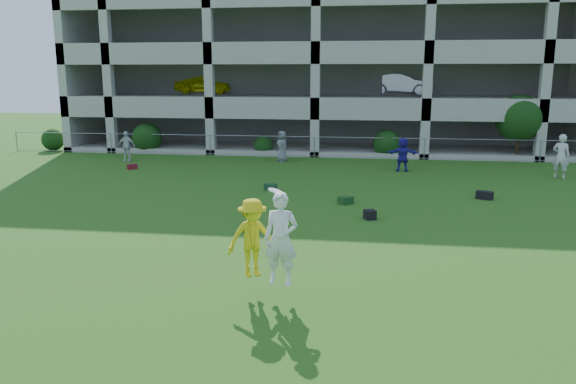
# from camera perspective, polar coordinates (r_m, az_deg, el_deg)

# --- Properties ---
(ground) EXTENTS (100.00, 100.00, 0.00)m
(ground) POSITION_cam_1_polar(r_m,az_deg,el_deg) (13.19, -5.26, -8.56)
(ground) COLOR #235114
(ground) RESTS_ON ground
(bystander_b) EXTENTS (0.97, 0.48, 1.61)m
(bystander_b) POSITION_cam_1_polar(r_m,az_deg,el_deg) (31.21, -16.10, 4.49)
(bystander_b) COLOR silver
(bystander_b) RESTS_ON ground
(bystander_c) EXTENTS (0.93, 0.94, 1.63)m
(bystander_c) POSITION_cam_1_polar(r_m,az_deg,el_deg) (29.89, -0.62, 4.68)
(bystander_c) COLOR slate
(bystander_c) RESTS_ON ground
(bystander_d) EXTENTS (1.53, 0.55, 1.63)m
(bystander_d) POSITION_cam_1_polar(r_m,az_deg,el_deg) (27.41, 11.58, 3.77)
(bystander_d) COLOR #292097
(bystander_d) RESTS_ON ground
(bystander_e) EXTENTS (0.87, 0.77, 1.99)m
(bystander_e) POSITION_cam_1_polar(r_m,az_deg,el_deg) (27.81, 25.99, 3.28)
(bystander_e) COLOR silver
(bystander_e) RESTS_ON ground
(bag_black_b) EXTENTS (0.41, 0.26, 0.22)m
(bag_black_b) POSITION_cam_1_polar(r_m,az_deg,el_deg) (16.69, -3.83, -3.71)
(bag_black_b) COLOR black
(bag_black_b) RESTS_ON ground
(bag_green_c) EXTENTS (0.61, 0.60, 0.26)m
(bag_green_c) POSITION_cam_1_polar(r_m,az_deg,el_deg) (20.31, 5.87, -0.84)
(bag_green_c) COLOR #153A15
(bag_green_c) RESTS_ON ground
(crate_d) EXTENTS (0.44, 0.44, 0.30)m
(crate_d) POSITION_cam_1_polar(r_m,az_deg,el_deg) (18.28, 8.31, -2.29)
(crate_d) COLOR black
(crate_d) RESTS_ON ground
(bag_black_e) EXTENTS (0.67, 0.52, 0.30)m
(bag_black_e) POSITION_cam_1_polar(r_m,az_deg,el_deg) (22.20, 19.34, -0.31)
(bag_black_e) COLOR black
(bag_black_e) RESTS_ON ground
(bag_red_f) EXTENTS (0.52, 0.52, 0.24)m
(bag_red_f) POSITION_cam_1_polar(r_m,az_deg,el_deg) (28.61, -15.56, 2.50)
(bag_red_f) COLOR #590F13
(bag_red_f) RESTS_ON ground
(bag_green_g) EXTENTS (0.51, 0.31, 0.25)m
(bag_green_g) POSITION_cam_1_polar(r_m,az_deg,el_deg) (22.63, -1.79, 0.53)
(bag_green_g) COLOR #153B22
(bag_green_g) RESTS_ON ground
(frisbee_contest) EXTENTS (1.63, 1.07, 1.95)m
(frisbee_contest) POSITION_cam_1_polar(r_m,az_deg,el_deg) (11.67, -2.62, -4.71)
(frisbee_contest) COLOR yellow
(frisbee_contest) RESTS_ON ground
(parking_garage) EXTENTS (30.00, 14.00, 12.00)m
(parking_garage) POSITION_cam_1_polar(r_m,az_deg,el_deg) (39.84, 3.99, 13.96)
(parking_garage) COLOR #9E998C
(parking_garage) RESTS_ON ground
(fence) EXTENTS (36.06, 0.06, 1.20)m
(fence) POSITION_cam_1_polar(r_m,az_deg,el_deg) (31.40, 2.70, 4.64)
(fence) COLOR gray
(fence) RESTS_ON ground
(shrub_row) EXTENTS (34.38, 2.52, 3.50)m
(shrub_row) POSITION_cam_1_polar(r_m,az_deg,el_deg) (31.90, 11.12, 6.17)
(shrub_row) COLOR #163D11
(shrub_row) RESTS_ON ground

